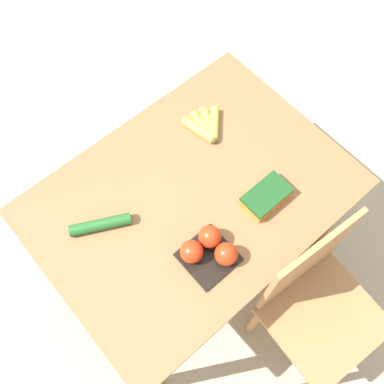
% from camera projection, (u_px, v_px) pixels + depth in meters
% --- Properties ---
extents(ground_plane, '(12.00, 12.00, 0.00)m').
position_uv_depth(ground_plane, '(192.00, 254.00, 2.39)').
color(ground_plane, '#B7A88E').
extents(dining_table, '(1.20, 0.87, 0.74)m').
position_uv_depth(dining_table, '(192.00, 206.00, 1.82)').
color(dining_table, olive).
rests_on(dining_table, ground_plane).
extents(chair, '(0.45, 0.43, 0.96)m').
position_uv_depth(chair, '(314.00, 303.00, 1.78)').
color(chair, '#A87547').
rests_on(chair, ground_plane).
extents(banana_bunch, '(0.17, 0.17, 0.04)m').
position_uv_depth(banana_bunch, '(206.00, 126.00, 1.84)').
color(banana_bunch, brown).
rests_on(banana_bunch, dining_table).
extents(tomato_pack, '(0.18, 0.18, 0.09)m').
position_uv_depth(tomato_pack, '(209.00, 249.00, 1.59)').
color(tomato_pack, black).
rests_on(tomato_pack, dining_table).
extents(carrot_bag, '(0.18, 0.11, 0.05)m').
position_uv_depth(carrot_bag, '(266.00, 196.00, 1.69)').
color(carrot_bag, orange).
rests_on(carrot_bag, dining_table).
extents(cucumber_near, '(0.22, 0.14, 0.04)m').
position_uv_depth(cucumber_near, '(100.00, 225.00, 1.65)').
color(cucumber_near, '#236028').
rests_on(cucumber_near, dining_table).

